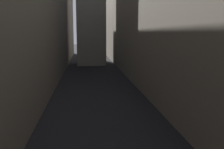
% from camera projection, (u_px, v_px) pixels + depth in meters
% --- Properties ---
extents(ground_plane, '(264.00, 264.00, 0.00)m').
position_uv_depth(ground_plane, '(95.00, 83.00, 38.92)').
color(ground_plane, black).
extents(building_block_right, '(14.06, 108.00, 21.41)m').
position_uv_depth(building_block_right, '(174.00, 12.00, 40.45)').
color(building_block_right, gray).
rests_on(building_block_right, ground).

